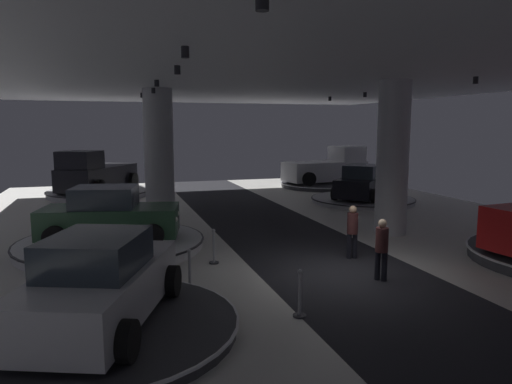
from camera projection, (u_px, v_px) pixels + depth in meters
ground at (343, 274)px, 12.48m from camera, size 24.00×44.00×0.06m
ceiling_with_spotlights at (349, 59)px, 11.70m from camera, size 24.00×44.00×0.39m
column_left at (159, 153)px, 20.40m from camera, size 1.27×1.27×5.50m
column_right at (393, 158)px, 16.78m from camera, size 1.13×1.13×5.50m
display_platform_deep_left at (99, 193)px, 26.46m from camera, size 5.68×5.68×0.30m
pickup_truck_deep_left at (95, 174)px, 26.00m from camera, size 4.55×5.64×2.30m
display_platform_deep_right at (324, 184)px, 30.30m from camera, size 5.68×5.68×0.28m
pickup_truck_deep_right at (329, 168)px, 30.29m from camera, size 5.52×3.19×2.30m
display_platform_mid_left at (112, 244)px, 14.96m from camera, size 5.88×5.88×0.30m
display_car_mid_left at (109, 216)px, 14.83m from camera, size 4.48×2.90×1.71m
display_platform_near_left at (103, 327)px, 8.82m from camera, size 5.17×5.17×0.24m
display_car_near_left at (100, 283)px, 8.67m from camera, size 3.36×4.57×1.71m
display_platform_far_right at (362, 200)px, 24.07m from camera, size 5.25×5.25×0.24m
display_car_far_right at (363, 183)px, 23.92m from camera, size 4.27×4.21×1.71m
visitor_walking_near at (382, 246)px, 11.80m from camera, size 0.32×0.32×1.59m
visitor_walking_far at (352, 228)px, 13.79m from camera, size 0.32×0.32×1.59m
stanchion_a at (300, 299)px, 9.61m from camera, size 0.28×0.28×1.01m
stanchion_b at (214, 251)px, 13.35m from camera, size 0.28×0.28×1.01m
stanchion_c at (190, 275)px, 11.18m from camera, size 0.28×0.28×1.01m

